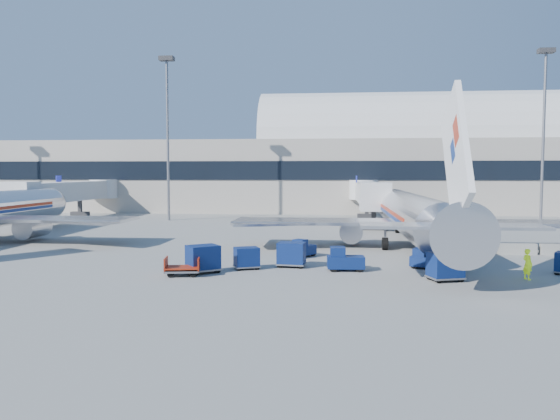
# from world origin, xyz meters

# --- Properties ---
(ground) EXTENTS (260.00, 260.00, 0.00)m
(ground) POSITION_xyz_m (0.00, 0.00, 0.00)
(ground) COLOR gray
(ground) RESTS_ON ground
(terminal) EXTENTS (170.00, 28.15, 21.00)m
(terminal) POSITION_xyz_m (-13.60, 55.96, 7.52)
(terminal) COLOR #B2AA9E
(terminal) RESTS_ON ground
(airliner_main) EXTENTS (32.00, 37.26, 12.07)m
(airliner_main) POSITION_xyz_m (10.00, 4.51, 2.93)
(airliner_main) COLOR silver
(airliner_main) RESTS_ON ground
(jetbridge_near) EXTENTS (4.40, 27.50, 6.25)m
(jetbridge_near) POSITION_xyz_m (7.60, 30.81, 3.93)
(jetbridge_near) COLOR silver
(jetbridge_near) RESTS_ON ground
(jetbridge_mid) EXTENTS (4.40, 27.50, 6.25)m
(jetbridge_mid) POSITION_xyz_m (-34.40, 30.81, 3.93)
(jetbridge_mid) COLOR silver
(jetbridge_mid) RESTS_ON ground
(mast_west) EXTENTS (2.00, 1.20, 22.60)m
(mast_west) POSITION_xyz_m (-20.00, 30.00, 14.79)
(mast_west) COLOR slate
(mast_west) RESTS_ON ground
(mast_east) EXTENTS (2.00, 1.20, 22.60)m
(mast_east) POSITION_xyz_m (30.00, 30.00, 14.79)
(mast_east) COLOR slate
(mast_east) RESTS_ON ground
(barrier_near) EXTENTS (3.00, 0.55, 0.90)m
(barrier_near) POSITION_xyz_m (18.00, 2.00, 0.45)
(barrier_near) COLOR #9E9E96
(barrier_near) RESTS_ON ground
(barrier_mid) EXTENTS (3.00, 0.55, 0.90)m
(barrier_mid) POSITION_xyz_m (21.30, 2.00, 0.45)
(barrier_mid) COLOR #9E9E96
(barrier_mid) RESTS_ON ground
(tug_lead) EXTENTS (2.60, 1.42, 1.64)m
(tug_lead) POSITION_xyz_m (3.66, -6.89, 0.75)
(tug_lead) COLOR #0A1D52
(tug_lead) RESTS_ON ground
(tug_right) EXTENTS (2.39, 1.86, 1.40)m
(tug_right) POSITION_xyz_m (9.33, -5.50, 0.64)
(tug_right) COLOR #0A1D52
(tug_right) RESTS_ON ground
(tug_left) EXTENTS (2.08, 2.47, 1.45)m
(tug_left) POSITION_xyz_m (0.49, -1.07, 0.66)
(tug_left) COLOR #0A1D52
(tug_left) RESTS_ON ground
(cart_train_a) EXTENTS (2.15, 1.73, 1.76)m
(cart_train_a) POSITION_xyz_m (-0.05, -5.74, 0.94)
(cart_train_a) COLOR #0A1D52
(cart_train_a) RESTS_ON ground
(cart_train_b) EXTENTS (2.10, 1.87, 1.52)m
(cart_train_b) POSITION_xyz_m (-3.10, -6.90, 0.81)
(cart_train_b) COLOR #0A1D52
(cart_train_b) RESTS_ON ground
(cart_train_c) EXTENTS (2.64, 2.54, 1.85)m
(cart_train_c) POSITION_xyz_m (-5.80, -8.56, 0.99)
(cart_train_c) COLOR #0A1D52
(cart_train_c) RESTS_ON ground
(cart_solo_near) EXTENTS (2.39, 2.08, 1.78)m
(cart_solo_near) POSITION_xyz_m (9.85, -9.80, 0.95)
(cart_solo_near) COLOR #0A1D52
(cart_solo_near) RESTS_ON ground
(cart_open_red) EXTENTS (2.47, 1.93, 0.60)m
(cart_open_red) POSITION_xyz_m (-6.84, -9.76, 0.43)
(cart_open_red) COLOR slate
(cart_open_red) RESTS_ON ground
(ramp_worker) EXTENTS (0.72, 0.84, 1.96)m
(ramp_worker) POSITION_xyz_m (15.09, -8.86, 0.98)
(ramp_worker) COLOR #B8FF1A
(ramp_worker) RESTS_ON ground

